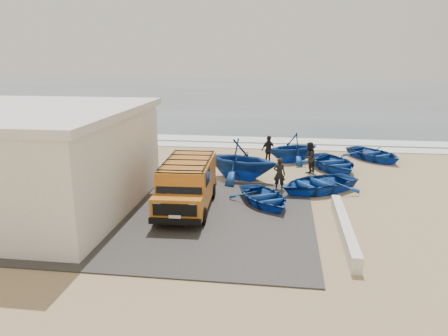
{
  "coord_description": "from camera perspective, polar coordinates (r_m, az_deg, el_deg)",
  "views": [
    {
      "loc": [
        2.67,
        -18.19,
        6.43
      ],
      "look_at": [
        -0.01,
        1.4,
        1.2
      ],
      "focal_mm": 35.0,
      "sensor_mm": 36.0,
      "label": 1
    }
  ],
  "objects": [
    {
      "name": "van",
      "position": [
        18.34,
        -4.84,
        -2.0
      ],
      "size": [
        2.18,
        5.03,
        2.12
      ],
      "rotation": [
        0.0,
        0.0,
        0.04
      ],
      "color": "orange",
      "rests_on": "ground"
    },
    {
      "name": "ground",
      "position": [
        19.48,
        -0.52,
        -4.46
      ],
      "size": [
        160.0,
        160.0,
        0.0
      ],
      "primitive_type": "plane",
      "color": "tan"
    },
    {
      "name": "fisherman_front",
      "position": [
        21.11,
        7.24,
        -0.79
      ],
      "size": [
        0.63,
        0.46,
        1.59
      ],
      "primitive_type": "imported",
      "rotation": [
        0.0,
        0.0,
        3.0
      ],
      "color": "black",
      "rests_on": "ground"
    },
    {
      "name": "ocean",
      "position": [
        74.51,
        5.81,
        9.79
      ],
      "size": [
        180.0,
        88.0,
        0.01
      ],
      "primitive_type": "cube",
      "color": "#385166",
      "rests_on": "ground"
    },
    {
      "name": "surf_wash",
      "position": [
        33.42,
        3.09,
        3.73
      ],
      "size": [
        180.0,
        2.2,
        0.04
      ],
      "primitive_type": "cube",
      "color": "white",
      "rests_on": "ground"
    },
    {
      "name": "fisherman_back",
      "position": [
        26.07,
        5.81,
        2.38
      ],
      "size": [
        1.02,
        0.98,
        1.71
      ],
      "primitive_type": "imported",
      "rotation": [
        0.0,
        0.0,
        0.74
      ],
      "color": "black",
      "rests_on": "ground"
    },
    {
      "name": "boat_near_right",
      "position": [
        21.26,
        12.11,
        -1.94
      ],
      "size": [
        4.98,
        4.69,
        0.84
      ],
      "primitive_type": "imported",
      "rotation": [
        0.0,
        0.0,
        -0.96
      ],
      "color": "#14449F",
      "rests_on": "ground"
    },
    {
      "name": "surf_line",
      "position": [
        30.97,
        2.7,
        2.87
      ],
      "size": [
        180.0,
        1.6,
        0.06
      ],
      "primitive_type": "cube",
      "color": "white",
      "rests_on": "ground"
    },
    {
      "name": "fisherman_middle",
      "position": [
        24.43,
        11.04,
        1.36
      ],
      "size": [
        0.99,
        1.05,
        1.72
      ],
      "primitive_type": "imported",
      "rotation": [
        0.0,
        0.0,
        -2.11
      ],
      "color": "black",
      "rests_on": "ground"
    },
    {
      "name": "boat_far_right",
      "position": [
        28.47,
        18.98,
        1.77
      ],
      "size": [
        4.5,
        4.75,
        0.8
      ],
      "primitive_type": "imported",
      "rotation": [
        0.0,
        0.0,
        0.63
      ],
      "color": "#14449F",
      "rests_on": "ground"
    },
    {
      "name": "boat_near_left",
      "position": [
        19.1,
        5.27,
        -3.81
      ],
      "size": [
        3.77,
        4.14,
        0.7
      ],
      "primitive_type": "imported",
      "rotation": [
        0.0,
        0.0,
        0.51
      ],
      "color": "#14449F",
      "rests_on": "ground"
    },
    {
      "name": "boat_far_left",
      "position": [
        26.75,
        8.94,
        2.66
      ],
      "size": [
        4.35,
        4.18,
        1.76
      ],
      "primitive_type": "imported",
      "rotation": [
        0.0,
        0.0,
        -1.04
      ],
      "color": "#14449F",
      "rests_on": "ground"
    },
    {
      "name": "building",
      "position": [
        19.59,
        -23.72,
        0.97
      ],
      "size": [
        8.4,
        9.4,
        4.3
      ],
      "color": "white",
      "rests_on": "ground"
    },
    {
      "name": "boat_mid_right",
      "position": [
        25.4,
        14.0,
        0.69
      ],
      "size": [
        4.27,
        4.91,
        0.85
      ],
      "primitive_type": "imported",
      "rotation": [
        0.0,
        0.0,
        0.39
      ],
      "color": "#14449F",
      "rests_on": "ground"
    },
    {
      "name": "boat_mid_left",
      "position": [
        22.78,
        2.18,
        1.17
      ],
      "size": [
        5.02,
        4.71,
        2.12
      ],
      "primitive_type": "imported",
      "rotation": [
        0.0,
        0.0,
        1.19
      ],
      "color": "#14449F",
      "rests_on": "ground"
    },
    {
      "name": "parapet",
      "position": [
        16.55,
        15.45,
        -7.57
      ],
      "size": [
        0.35,
        6.0,
        0.55
      ],
      "primitive_type": "cube",
      "color": "silver",
      "rests_on": "ground"
    },
    {
      "name": "slab",
      "position": [
        18.02,
        -7.79,
        -6.14
      ],
      "size": [
        12.0,
        10.0,
        0.05
      ],
      "primitive_type": "cube",
      "color": "#383634",
      "rests_on": "ground"
    }
  ]
}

